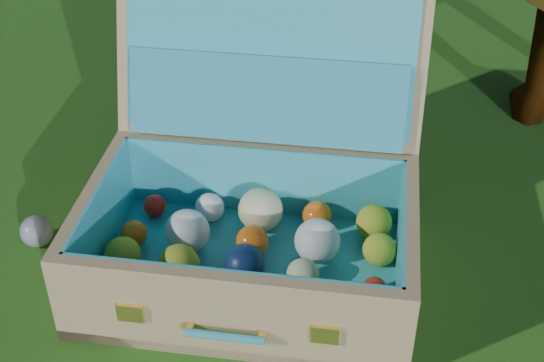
# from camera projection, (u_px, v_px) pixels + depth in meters

# --- Properties ---
(ground) EXTENTS (60.00, 60.00, 0.00)m
(ground) POSITION_uv_depth(u_px,v_px,m) (242.00, 287.00, 1.58)
(ground) COLOR #215114
(ground) RESTS_ON ground
(stray_ball) EXTENTS (0.07, 0.07, 0.07)m
(stray_ball) POSITION_uv_depth(u_px,v_px,m) (37.00, 231.00, 1.67)
(stray_ball) COLOR teal
(stray_ball) RESTS_ON ground
(suitcase) EXTENTS (0.87, 0.85, 0.62)m
(suitcase) POSITION_uv_depth(u_px,v_px,m) (256.00, 184.00, 1.58)
(suitcase) COLOR tan
(suitcase) RESTS_ON ground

